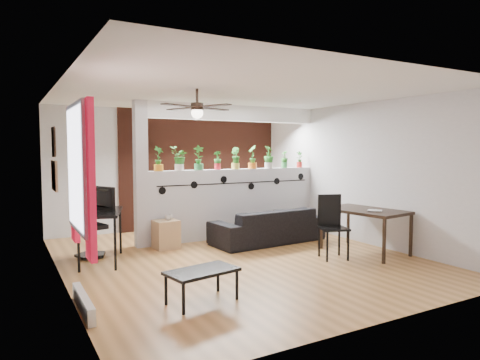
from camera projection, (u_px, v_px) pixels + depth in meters
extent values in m
cube|color=#996632|center=(236.00, 261.00, 6.89)|extent=(6.30, 7.10, 0.10)
cube|color=#B7B7BA|center=(171.00, 169.00, 9.43)|extent=(6.30, 0.04, 2.90)
cube|color=#B7B7BA|center=(385.00, 195.00, 4.17)|extent=(6.30, 0.04, 2.90)
cube|color=#B7B7BA|center=(59.00, 184.00, 5.52)|extent=(0.04, 7.10, 2.90)
cube|color=#B7B7BA|center=(358.00, 173.00, 8.07)|extent=(0.04, 7.10, 2.90)
cube|color=white|center=(236.00, 91.00, 6.70)|extent=(6.30, 7.10, 0.10)
cube|color=#BCBCC1|center=(235.00, 203.00, 8.54)|extent=(3.60, 0.18, 1.35)
cube|color=white|center=(235.00, 113.00, 8.41)|extent=(3.60, 0.18, 0.30)
cube|color=#BCBCC1|center=(141.00, 174.00, 7.56)|extent=(0.22, 0.20, 2.60)
cube|color=#A64830|center=(205.00, 169.00, 9.77)|extent=(3.90, 0.05, 2.60)
cube|color=black|center=(238.00, 183.00, 8.42)|extent=(3.31, 0.01, 0.02)
cylinder|color=black|center=(162.00, 191.00, 7.68)|extent=(0.14, 0.01, 0.14)
cylinder|color=black|center=(194.00, 185.00, 7.97)|extent=(0.14, 0.01, 0.14)
cylinder|color=black|center=(224.00, 179.00, 8.27)|extent=(0.14, 0.01, 0.14)
cylinder|color=black|center=(251.00, 186.00, 8.58)|extent=(0.14, 0.01, 0.14)
cylinder|color=black|center=(277.00, 181.00, 8.88)|extent=(0.14, 0.01, 0.14)
cylinder|color=black|center=(301.00, 176.00, 9.17)|extent=(0.14, 0.01, 0.14)
cube|color=white|center=(75.00, 168.00, 4.48)|extent=(0.02, 0.95, 1.25)
cube|color=white|center=(77.00, 168.00, 4.48)|extent=(0.04, 1.05, 1.35)
cube|color=red|center=(90.00, 180.00, 4.07)|extent=(0.06, 0.30, 1.55)
cube|color=red|center=(74.00, 175.00, 4.94)|extent=(0.06, 0.30, 1.55)
cube|color=silver|center=(83.00, 303.00, 4.60)|extent=(0.08, 1.00, 0.18)
cube|color=#906845|center=(54.00, 176.00, 6.37)|extent=(0.03, 0.60, 0.45)
cube|color=#8C7259|center=(54.00, 142.00, 6.29)|extent=(0.03, 0.30, 0.40)
cube|color=black|center=(53.00, 142.00, 6.28)|extent=(0.02, 0.34, 0.44)
cylinder|color=black|center=(197.00, 96.00, 6.06)|extent=(0.04, 0.04, 0.20)
cylinder|color=black|center=(197.00, 107.00, 6.07)|extent=(0.18, 0.18, 0.10)
sphere|color=white|center=(197.00, 113.00, 6.08)|extent=(0.17, 0.17, 0.17)
cube|color=black|center=(214.00, 109.00, 6.33)|extent=(0.55, 0.29, 0.01)
cube|color=black|center=(181.00, 109.00, 6.29)|extent=(0.29, 0.55, 0.01)
cube|color=black|center=(179.00, 105.00, 5.81)|extent=(0.55, 0.29, 0.01)
cube|color=black|center=(214.00, 106.00, 5.85)|extent=(0.29, 0.55, 0.01)
cylinder|color=orange|center=(159.00, 168.00, 7.71)|extent=(0.17, 0.17, 0.12)
imported|color=#165018|center=(158.00, 156.00, 7.70)|extent=(0.27, 0.30, 0.36)
cylinder|color=white|center=(179.00, 167.00, 7.91)|extent=(0.16, 0.16, 0.12)
imported|color=#165018|center=(179.00, 156.00, 7.89)|extent=(0.28, 0.25, 0.35)
cylinder|color=#2F8241|center=(199.00, 167.00, 8.10)|extent=(0.17, 0.17, 0.12)
imported|color=#165018|center=(199.00, 155.00, 8.08)|extent=(0.32, 0.30, 0.37)
cylinder|color=red|center=(218.00, 166.00, 8.29)|extent=(0.12, 0.12, 0.12)
imported|color=#165018|center=(217.00, 158.00, 8.28)|extent=(0.18, 0.15, 0.26)
cylinder|color=gold|center=(235.00, 166.00, 8.48)|extent=(0.16, 0.16, 0.12)
imported|color=#165018|center=(235.00, 156.00, 8.47)|extent=(0.21, 0.25, 0.34)
cylinder|color=orange|center=(252.00, 166.00, 8.68)|extent=(0.18, 0.18, 0.12)
imported|color=#165018|center=(252.00, 154.00, 8.66)|extent=(0.25, 0.29, 0.38)
cylinder|color=silver|center=(269.00, 165.00, 8.87)|extent=(0.17, 0.17, 0.12)
imported|color=#165018|center=(269.00, 155.00, 8.85)|extent=(0.23, 0.27, 0.36)
cylinder|color=#338C43|center=(284.00, 165.00, 9.06)|extent=(0.12, 0.12, 0.12)
imported|color=#165018|center=(284.00, 157.00, 9.05)|extent=(0.15, 0.18, 0.26)
cylinder|color=red|center=(299.00, 165.00, 9.25)|extent=(0.12, 0.12, 0.12)
imported|color=#165018|center=(299.00, 157.00, 9.24)|extent=(0.21, 0.19, 0.26)
imported|color=black|center=(268.00, 226.00, 8.01)|extent=(2.11, 0.94, 0.60)
cube|color=#A88258|center=(166.00, 234.00, 7.50)|extent=(0.43, 0.39, 0.50)
imported|color=gray|center=(169.00, 217.00, 7.51)|extent=(0.15, 0.15, 0.10)
cube|color=black|center=(101.00, 212.00, 6.56)|extent=(0.89, 1.23, 0.04)
cylinder|color=black|center=(79.00, 246.00, 6.03)|extent=(0.04, 0.04, 0.76)
cylinder|color=black|center=(115.00, 244.00, 6.13)|extent=(0.04, 0.04, 0.76)
cylinder|color=black|center=(89.00, 232.00, 7.04)|extent=(0.04, 0.04, 0.76)
cylinder|color=black|center=(120.00, 231.00, 7.14)|extent=(0.04, 0.04, 0.76)
imported|color=black|center=(98.00, 203.00, 6.68)|extent=(0.35, 0.20, 0.20)
cylinder|color=black|center=(91.00, 255.00, 6.90)|extent=(0.52, 0.52, 0.04)
cylinder|color=black|center=(91.00, 241.00, 6.89)|extent=(0.06, 0.06, 0.44)
cube|color=black|center=(90.00, 227.00, 6.87)|extent=(0.52, 0.52, 0.07)
cube|color=black|center=(84.00, 208.00, 6.98)|extent=(0.40, 0.17, 0.48)
cube|color=black|center=(365.00, 211.00, 7.20)|extent=(1.00, 1.45, 0.05)
cylinder|color=black|center=(384.00, 241.00, 6.50)|extent=(0.06, 0.06, 0.69)
cylinder|color=black|center=(411.00, 235.00, 6.95)|extent=(0.06, 0.06, 0.69)
cylinder|color=black|center=(321.00, 229.00, 7.51)|extent=(0.06, 0.06, 0.69)
cylinder|color=black|center=(348.00, 225.00, 7.95)|extent=(0.06, 0.06, 0.69)
imported|color=gray|center=(374.00, 211.00, 6.89)|extent=(0.26, 0.27, 0.02)
cube|color=black|center=(334.00, 228.00, 6.79)|extent=(0.52, 0.52, 0.03)
cube|color=black|center=(329.00, 210.00, 6.95)|extent=(0.38, 0.16, 0.52)
cube|color=black|center=(327.00, 246.00, 6.61)|extent=(0.03, 0.03, 0.49)
cube|color=black|center=(348.00, 246.00, 6.67)|extent=(0.03, 0.03, 0.49)
cube|color=black|center=(319.00, 226.00, 6.93)|extent=(0.03, 0.03, 0.99)
cube|color=black|center=(339.00, 226.00, 6.99)|extent=(0.03, 0.03, 0.99)
cube|color=black|center=(202.00, 271.00, 4.86)|extent=(0.87, 0.59, 0.04)
cylinder|color=black|center=(184.00, 299.00, 4.50)|extent=(0.04, 0.04, 0.34)
cylinder|color=black|center=(237.00, 285.00, 4.96)|extent=(0.04, 0.04, 0.34)
cylinder|color=black|center=(166.00, 290.00, 4.78)|extent=(0.04, 0.04, 0.34)
cylinder|color=black|center=(218.00, 278.00, 5.24)|extent=(0.04, 0.04, 0.34)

